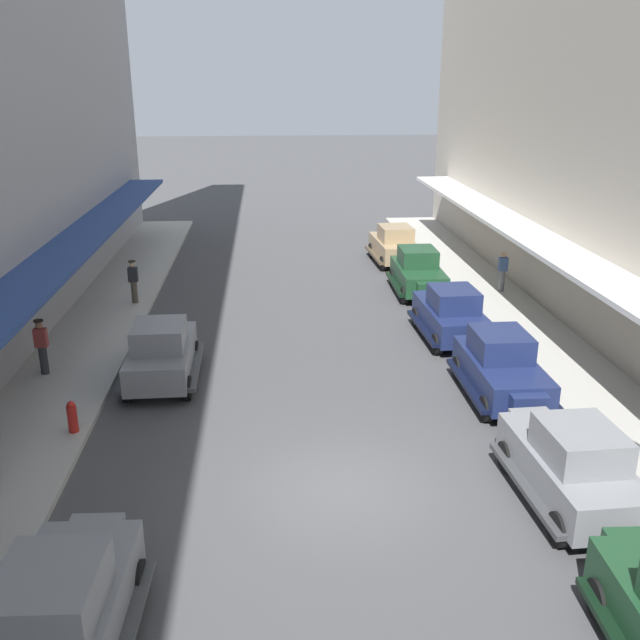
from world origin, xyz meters
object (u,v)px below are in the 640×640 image
object	(u,v)px
parked_car_5	(572,462)
pedestrian_3	(133,281)
parked_car_0	(394,244)
parked_car_7	(451,312)
parked_car_6	(162,351)
pedestrian_1	(503,271)
fire_hydrant	(72,416)
pedestrian_2	(42,346)
parked_car_4	(59,612)
parked_car_2	(501,365)
parked_car_1	(418,271)

from	to	relation	value
parked_car_5	pedestrian_3	size ratio (longest dim) A/B	2.58
parked_car_0	parked_car_7	xyz separation A→B (m)	(0.06, -10.40, 0.00)
parked_car_6	pedestrian_1	xyz separation A→B (m)	(12.68, 7.76, 0.05)
parked_car_6	pedestrian_1	distance (m)	14.86
parked_car_0	parked_car_6	world-z (taller)	same
fire_hydrant	pedestrian_2	xyz separation A→B (m)	(-1.76, 3.74, 0.45)
parked_car_4	pedestrian_3	xyz separation A→B (m)	(-1.97, 17.81, 0.07)
parked_car_4	pedestrian_2	world-z (taller)	parked_car_4
parked_car_2	pedestrian_3	world-z (taller)	parked_car_2
parked_car_1	parked_car_5	bearing A→B (deg)	-90.07
parked_car_4	parked_car_7	bearing A→B (deg)	54.94
parked_car_4	pedestrian_1	world-z (taller)	parked_car_4
parked_car_6	parked_car_0	bearing A→B (deg)	55.16
parked_car_5	pedestrian_1	distance (m)	15.10
parked_car_1	parked_car_7	size ratio (longest dim) A/B	1.00
parked_car_5	pedestrian_3	bearing A→B (deg)	128.44
parked_car_5	pedestrian_1	bearing A→B (deg)	76.95
parked_car_2	pedestrian_3	distance (m)	14.71
parked_car_0	parked_car_1	world-z (taller)	same
pedestrian_3	fire_hydrant	bearing A→B (deg)	-88.36
parked_car_4	parked_car_2	bearing A→B (deg)	42.25
parked_car_1	pedestrian_2	distance (m)	14.95
parked_car_1	parked_car_2	xyz separation A→B (m)	(0.19, -10.02, 0.00)
parked_car_2	pedestrian_2	distance (m)	13.18
parked_car_1	pedestrian_2	bearing A→B (deg)	-148.85
pedestrian_1	pedestrian_3	bearing A→B (deg)	-178.26
parked_car_1	pedestrian_3	bearing A→B (deg)	-175.51
parked_car_2	pedestrian_2	xyz separation A→B (m)	(-12.98, 2.29, 0.07)
parked_car_2	parked_car_7	world-z (taller)	same
parked_car_4	parked_car_7	xyz separation A→B (m)	(9.34, 13.31, 0.00)
parked_car_5	pedestrian_2	distance (m)	14.78
parked_car_4	parked_car_5	size ratio (longest dim) A/B	1.00
parked_car_5	pedestrian_3	xyz separation A→B (m)	(-11.32, 14.26, 0.07)
parked_car_1	pedestrian_1	distance (m)	3.42
parked_car_5	parked_car_7	bearing A→B (deg)	90.07
parked_car_5	pedestrian_2	xyz separation A→B (m)	(-12.78, 7.42, 0.07)
parked_car_7	pedestrian_1	bearing A→B (deg)	55.35
parked_car_6	fire_hydrant	distance (m)	3.73
parked_car_5	fire_hydrant	world-z (taller)	parked_car_5
pedestrian_1	pedestrian_2	world-z (taller)	pedestrian_2
parked_car_0	parked_car_5	distance (m)	20.16
parked_car_0	fire_hydrant	world-z (taller)	parked_car_0
parked_car_1	parked_car_2	size ratio (longest dim) A/B	1.00
parked_car_4	parked_car_5	world-z (taller)	same
parked_car_0	parked_car_1	size ratio (longest dim) A/B	1.01
parked_car_2	parked_car_6	bearing A→B (deg)	169.10
parked_car_4	parked_car_5	distance (m)	10.00
parked_car_2	pedestrian_1	bearing A→B (deg)	71.51
parked_car_7	pedestrian_3	size ratio (longest dim) A/B	2.57
parked_car_5	parked_car_0	bearing A→B (deg)	90.21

